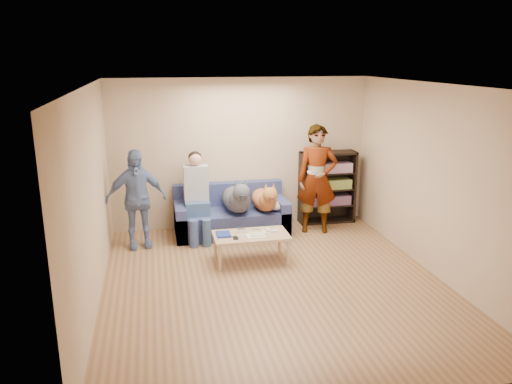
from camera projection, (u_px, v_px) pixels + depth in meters
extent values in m
plane|color=brown|center=(274.00, 283.00, 6.67)|extent=(5.00, 5.00, 0.00)
plane|color=white|center=(276.00, 85.00, 5.99)|extent=(5.00, 5.00, 0.00)
plane|color=tan|center=(241.00, 153.00, 8.69)|extent=(4.50, 0.00, 4.50)
plane|color=tan|center=(351.00, 269.00, 3.97)|extent=(4.50, 0.00, 4.50)
plane|color=tan|center=(91.00, 200.00, 5.89)|extent=(0.00, 5.00, 5.00)
plane|color=tan|center=(436.00, 181.00, 6.78)|extent=(0.00, 5.00, 5.00)
ellipsoid|color=#B1B1B6|center=(277.00, 206.00, 8.43)|extent=(0.39, 0.33, 0.14)
imported|color=gray|center=(317.00, 179.00, 8.44)|extent=(0.77, 0.61, 1.85)
imported|color=#687CA6|center=(136.00, 199.00, 7.77)|extent=(0.97, 0.51, 1.58)
cube|color=white|center=(310.00, 173.00, 8.16)|extent=(0.05, 0.13, 0.03)
cube|color=navy|center=(223.00, 234.00, 7.26)|extent=(0.20, 0.26, 0.03)
cube|color=white|center=(256.00, 236.00, 7.21)|extent=(0.26, 0.20, 0.02)
cube|color=#BFBD98|center=(257.00, 234.00, 7.23)|extent=(0.22, 0.17, 0.01)
cube|color=silver|center=(241.00, 231.00, 7.38)|extent=(0.11, 0.06, 0.05)
cube|color=silver|center=(268.00, 230.00, 7.45)|extent=(0.04, 0.13, 0.03)
cube|color=white|center=(274.00, 231.00, 7.39)|extent=(0.09, 0.06, 0.03)
cylinder|color=silver|center=(265.00, 233.00, 7.32)|extent=(0.07, 0.07, 0.02)
cylinder|color=white|center=(263.00, 231.00, 7.39)|extent=(0.07, 0.07, 0.02)
cylinder|color=orange|center=(252.00, 238.00, 7.14)|extent=(0.13, 0.06, 0.01)
cylinder|color=black|center=(256.00, 229.00, 7.49)|extent=(0.13, 0.08, 0.01)
cube|color=black|center=(235.00, 238.00, 7.14)|extent=(0.07, 0.12, 0.02)
cube|color=#515B93|center=(231.00, 222.00, 8.50)|extent=(1.90, 0.85, 0.42)
cube|color=#515B93|center=(228.00, 193.00, 8.71)|extent=(1.90, 0.18, 0.40)
cube|color=#515B93|center=(180.00, 221.00, 8.31)|extent=(0.18, 0.85, 0.58)
cube|color=#515B93|center=(280.00, 214.00, 8.65)|extent=(0.18, 0.85, 0.58)
cube|color=#3D5E86|center=(197.00, 207.00, 8.23)|extent=(0.40, 0.38, 0.22)
cylinder|color=#415091|center=(194.00, 234.00, 7.90)|extent=(0.14, 0.14, 0.47)
cylinder|color=#3B5982|center=(207.00, 234.00, 7.94)|extent=(0.14, 0.14, 0.47)
cube|color=#ADADB1|center=(196.00, 183.00, 8.22)|extent=(0.40, 0.24, 0.58)
sphere|color=#DB9A83|center=(195.00, 159.00, 8.12)|extent=(0.21, 0.21, 0.21)
ellipsoid|color=black|center=(195.00, 157.00, 8.14)|extent=(0.22, 0.22, 0.19)
ellipsoid|color=#494B53|center=(236.00, 199.00, 8.37)|extent=(0.45, 0.95, 0.40)
sphere|color=#52535D|center=(239.00, 199.00, 8.04)|extent=(0.34, 0.34, 0.34)
sphere|color=#52535D|center=(241.00, 193.00, 7.84)|extent=(0.28, 0.28, 0.28)
cube|color=black|center=(243.00, 197.00, 7.73)|extent=(0.09, 0.13, 0.08)
cone|color=#4D4F58|center=(237.00, 183.00, 7.81)|extent=(0.09, 0.09, 0.13)
cone|color=#474A50|center=(245.00, 183.00, 7.83)|extent=(0.09, 0.09, 0.13)
cylinder|color=#50525A|center=(232.00, 195.00, 8.79)|extent=(0.05, 0.31, 0.18)
ellipsoid|color=#BF693A|center=(264.00, 200.00, 8.45)|extent=(0.39, 0.81, 0.34)
sphere|color=#B47037|center=(268.00, 200.00, 8.14)|extent=(0.29, 0.29, 0.29)
sphere|color=#B68237|center=(270.00, 195.00, 7.96)|extent=(0.24, 0.24, 0.24)
cube|color=#56311D|center=(272.00, 199.00, 7.86)|extent=(0.07, 0.11, 0.07)
cone|color=#C6863C|center=(266.00, 187.00, 7.93)|extent=(0.07, 0.07, 0.11)
cone|color=#A86933|center=(274.00, 187.00, 7.96)|extent=(0.07, 0.07, 0.11)
cylinder|color=#BD8839|center=(259.00, 195.00, 8.83)|extent=(0.05, 0.26, 0.16)
cube|color=tan|center=(251.00, 236.00, 7.31)|extent=(1.10, 0.60, 0.04)
cylinder|color=tan|center=(220.00, 258.00, 7.03)|extent=(0.05, 0.05, 0.38)
cylinder|color=tan|center=(288.00, 253.00, 7.22)|extent=(0.05, 0.05, 0.38)
cylinder|color=tan|center=(215.00, 245.00, 7.50)|extent=(0.05, 0.05, 0.38)
cylinder|color=#D4B382|center=(280.00, 241.00, 7.70)|extent=(0.05, 0.05, 0.38)
cube|color=black|center=(302.00, 189.00, 8.91)|extent=(0.04, 0.34, 1.30)
cube|color=black|center=(352.00, 186.00, 9.10)|extent=(0.04, 0.34, 1.30)
cube|color=black|center=(329.00, 153.00, 8.83)|extent=(1.00, 0.34, 0.04)
cube|color=black|center=(326.00, 220.00, 9.17)|extent=(1.00, 0.34, 0.04)
cube|color=black|center=(324.00, 185.00, 9.15)|extent=(1.00, 0.02, 1.30)
cube|color=black|center=(326.00, 205.00, 9.09)|extent=(0.94, 0.32, 0.03)
cube|color=black|center=(327.00, 189.00, 9.01)|extent=(0.94, 0.32, 0.02)
cube|color=black|center=(328.00, 173.00, 8.93)|extent=(0.94, 0.32, 0.02)
cube|color=#B23333|center=(327.00, 200.00, 9.04)|extent=(0.84, 0.24, 0.17)
cube|color=gold|center=(328.00, 184.00, 8.96)|extent=(0.84, 0.24, 0.17)
cube|color=#994C99|center=(328.00, 168.00, 8.88)|extent=(0.84, 0.24, 0.17)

